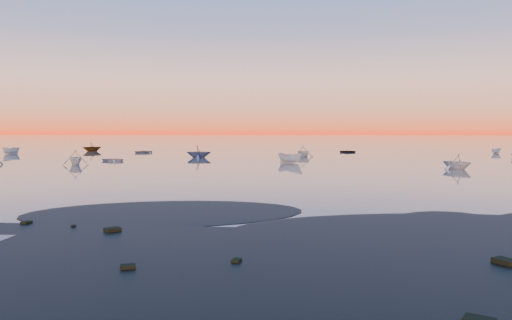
# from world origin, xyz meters

# --- Properties ---
(ground) EXTENTS (600.00, 600.00, 0.00)m
(ground) POSITION_xyz_m (0.00, 100.00, 0.00)
(ground) COLOR slate
(ground) RESTS_ON ground
(mud_lobes) EXTENTS (140.00, 6.00, 0.07)m
(mud_lobes) POSITION_xyz_m (0.00, -1.00, 0.01)
(mud_lobes) COLOR black
(mud_lobes) RESTS_ON ground
(moored_fleet) EXTENTS (124.00, 58.00, 1.20)m
(moored_fleet) POSITION_xyz_m (0.00, 53.00, 0.00)
(moored_fleet) COLOR silver
(moored_fleet) RESTS_ON ground
(boat_near_right) EXTENTS (4.23, 3.90, 1.40)m
(boat_near_right) POSITION_xyz_m (20.44, 35.28, 0.00)
(boat_near_right) COLOR silver
(boat_near_right) RESTS_ON ground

